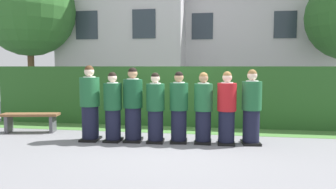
{
  "coord_description": "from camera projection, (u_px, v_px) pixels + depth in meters",
  "views": [
    {
      "loc": [
        1.08,
        -6.74,
        1.66
      ],
      "look_at": [
        0.0,
        0.0,
        1.05
      ],
      "focal_mm": 33.89,
      "sensor_mm": 36.0,
      "label": 1
    }
  ],
  "objects": [
    {
      "name": "student_front_row_7",
      "position": [
        251.0,
        109.0,
        6.73
      ],
      "size": [
        0.42,
        0.53,
        1.6
      ],
      "color": "black",
      "rests_on": "ground"
    },
    {
      "name": "oak_tree_left",
      "position": [
        29.0,
        11.0,
        11.97
      ],
      "size": [
        3.45,
        3.45,
        5.49
      ],
      "color": "brown",
      "rests_on": "ground"
    },
    {
      "name": "hedge",
      "position": [
        180.0,
        96.0,
        8.99
      ],
      "size": [
        10.78,
        0.7,
        1.66
      ],
      "color": "#285623",
      "rests_on": "ground"
    },
    {
      "name": "student_front_row_2",
      "position": [
        133.0,
        106.0,
        6.98
      ],
      "size": [
        0.43,
        0.53,
        1.64
      ],
      "color": "black",
      "rests_on": "ground"
    },
    {
      "name": "wooden_bench",
      "position": [
        31.0,
        119.0,
        7.96
      ],
      "size": [
        1.44,
        0.61,
        0.48
      ],
      "color": "brown",
      "rests_on": "ground"
    },
    {
      "name": "student_front_row_0",
      "position": [
        90.0,
        105.0,
        7.07
      ],
      "size": [
        0.44,
        0.5,
        1.68
      ],
      "color": "black",
      "rests_on": "ground"
    },
    {
      "name": "student_front_row_5",
      "position": [
        203.0,
        110.0,
        6.82
      ],
      "size": [
        0.4,
        0.44,
        1.53
      ],
      "color": "black",
      "rests_on": "ground"
    },
    {
      "name": "school_building_annex",
      "position": [
        240.0,
        18.0,
        14.91
      ],
      "size": [
        7.95,
        3.77,
        7.67
      ],
      "color": "silver",
      "rests_on": "ground"
    },
    {
      "name": "student_front_row_4",
      "position": [
        179.0,
        109.0,
        6.88
      ],
      "size": [
        0.4,
        0.47,
        1.55
      ],
      "color": "black",
      "rests_on": "ground"
    },
    {
      "name": "lawn_strip",
      "position": [
        176.0,
        130.0,
        8.27
      ],
      "size": [
        10.78,
        0.9,
        0.01
      ],
      "primitive_type": "cube",
      "color": "#477A38",
      "rests_on": "ground"
    },
    {
      "name": "student_front_row_3",
      "position": [
        155.0,
        109.0,
        6.89
      ],
      "size": [
        0.4,
        0.45,
        1.53
      ],
      "color": "black",
      "rests_on": "ground"
    },
    {
      "name": "student_front_row_1",
      "position": [
        113.0,
        109.0,
        6.98
      ],
      "size": [
        0.4,
        0.44,
        1.54
      ],
      "color": "black",
      "rests_on": "ground"
    },
    {
      "name": "school_building_main",
      "position": [
        127.0,
        25.0,
        13.9
      ],
      "size": [
        5.43,
        3.55,
        6.81
      ],
      "color": "silver",
      "rests_on": "ground"
    },
    {
      "name": "student_in_red_blazer",
      "position": [
        227.0,
        110.0,
        6.73
      ],
      "size": [
        0.4,
        0.45,
        1.55
      ],
      "color": "black",
      "rests_on": "ground"
    },
    {
      "name": "ground_plane",
      "position": [
        168.0,
        142.0,
        6.95
      ],
      "size": [
        60.0,
        60.0,
        0.0
      ],
      "primitive_type": "plane",
      "color": "slate"
    }
  ]
}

